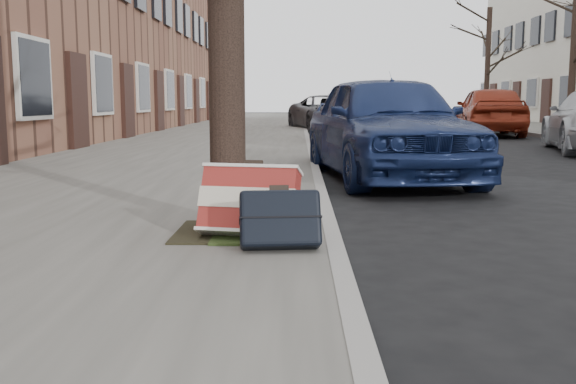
{
  "coord_description": "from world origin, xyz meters",
  "views": [
    {
      "loc": [
        -1.51,
        -3.54,
        1.11
      ],
      "look_at": [
        -1.58,
        0.8,
        0.49
      ],
      "focal_mm": 40.0,
      "sensor_mm": 36.0,
      "label": 1
    }
  ],
  "objects_px": {
    "suitcase_red": "(250,202)",
    "car_near_front": "(387,126)",
    "suitcase_navy": "(280,219)",
    "car_near_mid": "(354,119)"
  },
  "relations": [
    {
      "from": "suitcase_navy",
      "to": "car_near_front",
      "type": "height_order",
      "value": "car_near_front"
    },
    {
      "from": "suitcase_red",
      "to": "car_near_mid",
      "type": "xyz_separation_m",
      "value": [
        1.81,
        12.28,
        0.26
      ]
    },
    {
      "from": "suitcase_navy",
      "to": "car_near_front",
      "type": "distance_m",
      "value": 5.14
    },
    {
      "from": "suitcase_navy",
      "to": "car_near_front",
      "type": "xyz_separation_m",
      "value": [
        1.37,
        4.93,
        0.43
      ]
    },
    {
      "from": "car_near_front",
      "to": "car_near_mid",
      "type": "xyz_separation_m",
      "value": [
        0.2,
        7.7,
        -0.11
      ]
    },
    {
      "from": "suitcase_red",
      "to": "car_near_front",
      "type": "xyz_separation_m",
      "value": [
        1.6,
        4.58,
        0.37
      ]
    },
    {
      "from": "suitcase_red",
      "to": "suitcase_navy",
      "type": "relative_size",
      "value": 1.29
    },
    {
      "from": "suitcase_red",
      "to": "car_near_front",
      "type": "bearing_deg",
      "value": 82.85
    },
    {
      "from": "suitcase_red",
      "to": "suitcase_navy",
      "type": "xyz_separation_m",
      "value": [
        0.23,
        -0.36,
        -0.06
      ]
    },
    {
      "from": "car_near_front",
      "to": "car_near_mid",
      "type": "height_order",
      "value": "car_near_front"
    }
  ]
}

